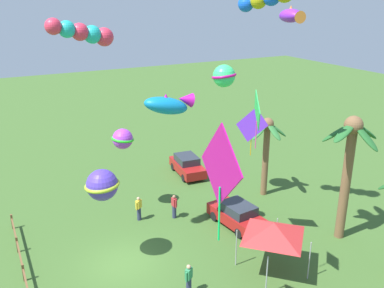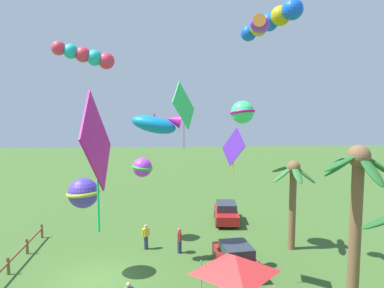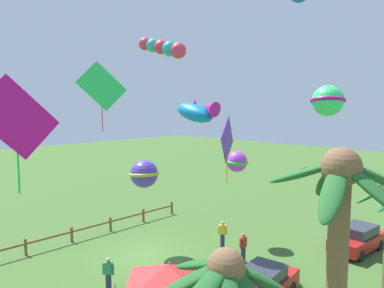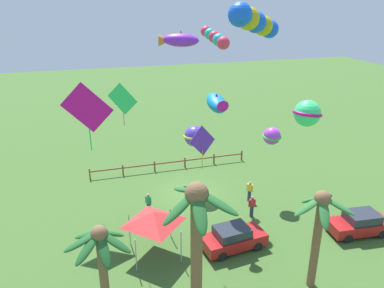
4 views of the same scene
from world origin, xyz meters
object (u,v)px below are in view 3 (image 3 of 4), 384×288
Objects in this scene: kite_diamond_2 at (16,119)px; kite_ball_4 at (144,174)px; palm_tree_2 at (339,232)px; festival_tent at (167,274)px; parked_car_0 at (263,284)px; spectator_2 at (223,234)px; parked_car_1 at (358,239)px; kite_diamond_9 at (227,141)px; kite_fish_7 at (197,112)px; kite_ball_8 at (328,101)px; spectator_0 at (243,247)px; kite_ball_6 at (237,162)px; spectator_1 at (108,274)px; kite_diamond_3 at (102,87)px; kite_tube_5 at (163,48)px.

kite_diamond_2 reaches higher than kite_ball_4.
festival_tent is (0.87, -5.65, -2.71)m from palm_tree_2.
parked_car_0 is at bearing -129.09° from palm_tree_2.
kite_ball_4 is (3.41, -3.06, 3.69)m from spectator_2.
parked_car_1 is 1.53× the size of kite_diamond_9.
palm_tree_2 is 2.79× the size of kite_diamond_9.
festival_tent is (4.68, -0.95, 1.72)m from parked_car_0.
kite_ball_8 reaches higher than kite_fish_7.
parked_car_0 is 3.99m from spectator_0.
kite_diamond_2 reaches higher than kite_ball_6.
kite_fish_7 reaches higher than palm_tree_2.
kite_ball_8 is at bearing -153.19° from palm_tree_2.
kite_ball_4 reaches higher than spectator_1.
parked_car_1 is 13.37m from festival_tent.
spectator_0 is 0.75× the size of kite_ball_8.
kite_ball_6 is (-5.07, -5.35, 4.21)m from parked_car_0.
parked_car_1 is 16.95m from kite_diamond_3.
festival_tent reaches higher than parked_car_0.
kite_diamond_3 reaches higher than kite_ball_8.
spectator_0 is 0.71× the size of kite_ball_4.
parked_car_0 is at bearing -15.89° from kite_ball_8.
spectator_1 is 0.71× the size of kite_ball_4.
parked_car_0 is 1.82× the size of kite_ball_4.
spectator_1 reaches higher than parked_car_1.
parked_car_0 is at bearing -5.89° from parked_car_1.
palm_tree_2 is at bearing 67.38° from kite_tube_5.
palm_tree_2 is 13.41m from kite_ball_6.
palm_tree_2 reaches higher than spectator_1.
parked_car_0 is 2.56× the size of spectator_2.
kite_diamond_2 is at bearing -70.01° from palm_tree_2.
parked_car_0 is at bearing 151.40° from kite_diamond_3.
parked_car_1 is 1.90× the size of kite_ball_8.
spectator_0 is at bearing 102.42° from kite_tube_5.
kite_ball_6 reaches higher than kite_ball_4.
kite_ball_8 is 0.81× the size of kite_diamond_9.
parked_car_0 is 1.42× the size of festival_tent.
kite_ball_4 is 0.79× the size of kite_fish_7.
kite_ball_6 is at bearing -170.87° from spectator_2.
kite_ball_8 is (-7.32, -3.70, 3.45)m from palm_tree_2.
kite_diamond_2 is at bearing -2.89° from kite_ball_6.
spectator_1 is 0.60× the size of kite_diamond_9.
spectator_0 is 1.00× the size of spectator_2.
kite_diamond_9 is at bearing 40.61° from spectator_2.
kite_ball_8 reaches higher than spectator_0.
festival_tent is at bearing 120.93° from kite_diamond_2.
kite_diamond_9 is at bearing -16.54° from parked_car_0.
spectator_1 is at bearing -123.89° from kite_diamond_3.
kite_diamond_9 is (5.37, -1.55, -1.59)m from kite_ball_8.
kite_diamond_2 is at bearing -23.03° from parked_car_1.
kite_diamond_2 reaches higher than kite_diamond_9.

